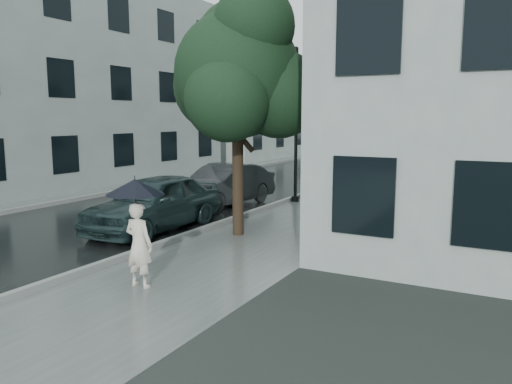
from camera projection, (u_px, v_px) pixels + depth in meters
The scene contains 14 objects.
ground at pixel (177, 273), 9.93m from camera, with size 120.00×120.00×0.00m, color black.
sidewalk at pixel (362, 194), 20.28m from camera, with size 3.50×60.00×0.01m, color slate.
kerb_near at pixel (320, 189), 21.12m from camera, with size 0.15×60.00×0.15m, color slate.
asphalt_road at pixel (248, 185), 22.77m from camera, with size 6.85×60.00×0.00m, color black.
kerb_far at pixel (185, 179), 24.39m from camera, with size 0.15×60.00×0.15m, color slate.
sidewalk_far at pixel (170, 180), 24.83m from camera, with size 1.70×60.00×0.01m, color #4C5451.
building_far_a at pixel (37, 80), 22.63m from camera, with size 7.02×20.00×9.50m.
building_far_b at pixel (261, 106), 41.93m from camera, with size 7.02×18.00×8.00m.
pedestrian at pixel (139, 245), 9.02m from camera, with size 0.57×0.38×1.57m, color beige.
umbrella at pixel (135, 187), 8.88m from camera, with size 1.21×1.21×1.11m.
street_tree at pixel (240, 73), 12.71m from camera, with size 4.21×3.82×6.25m.
lamp_post at pixel (293, 114), 18.06m from camera, with size 0.82×0.46×5.64m.
car_near at pixel (155, 202), 13.64m from camera, with size 1.82×4.51×1.54m, color #1B2D2E.
car_far at pixel (224, 185), 17.42m from camera, with size 1.54×4.41×1.45m, color #262A2C.
Camera 1 is at (5.91, -7.71, 3.08)m, focal length 35.00 mm.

